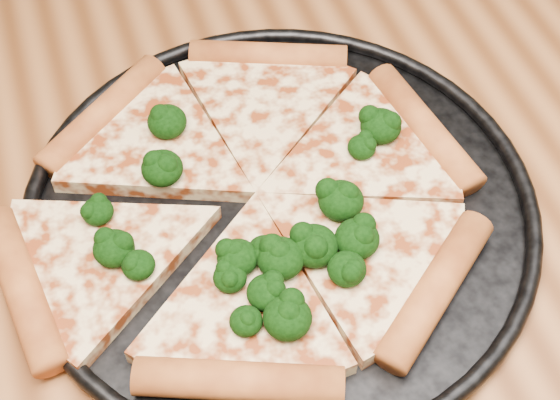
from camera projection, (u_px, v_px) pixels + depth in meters
name	position (u px, v px, depth m)	size (l,w,h in m)	color
dining_table	(249.00, 257.00, 0.66)	(1.20, 0.90, 0.75)	#93572D
pizza_pan	(280.00, 207.00, 0.56)	(0.36, 0.36, 0.02)	black
pizza	(250.00, 197.00, 0.56)	(0.34, 0.33, 0.02)	beige
broccoli_florets	(266.00, 226.00, 0.53)	(0.23, 0.21, 0.02)	black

